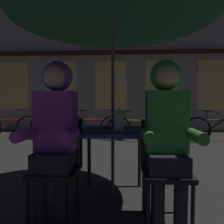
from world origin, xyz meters
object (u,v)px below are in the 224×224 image
at_px(chair_right, 165,164).
at_px(bicycle_furthest, 217,128).
at_px(cafe_table, 113,139).
at_px(bicycle_fourth, 138,128).
at_px(patio_umbrella, 113,3).
at_px(person_left_hooded, 55,124).
at_px(bicycle_nearest, 9,127).
at_px(bicycle_fifth, 177,128).
at_px(bicycle_third, 93,127).
at_px(bicycle_second, 56,127).
at_px(lantern, 119,119).
at_px(person_right_hooded, 167,124).
at_px(chair_left, 58,162).
at_px(book, 114,127).

height_order(chair_right, bicycle_furthest, chair_right).
height_order(cafe_table, chair_right, chair_right).
bearing_deg(bicycle_furthest, bicycle_fourth, -175.15).
bearing_deg(bicycle_fourth, patio_umbrella, -98.27).
height_order(person_left_hooded, bicycle_nearest, person_left_hooded).
relative_size(cafe_table, bicycle_fifth, 0.44).
bearing_deg(bicycle_third, chair_right, -72.43).
relative_size(person_left_hooded, bicycle_third, 0.85).
xyz_separation_m(bicycle_nearest, bicycle_second, (1.33, -0.05, 0.00)).
relative_size(bicycle_second, bicycle_fourth, 1.00).
relative_size(lantern, bicycle_second, 0.14).
height_order(person_right_hooded, bicycle_furthest, person_right_hooded).
relative_size(chair_left, bicycle_nearest, 0.53).
bearing_deg(person_right_hooded, bicycle_third, 107.33).
bearing_deg(chair_left, bicycle_third, 93.77).
xyz_separation_m(lantern, chair_right, (0.41, -0.30, -0.37)).
height_order(lantern, person_left_hooded, person_left_hooded).
height_order(person_left_hooded, person_right_hooded, same).
bearing_deg(chair_left, bicycle_fourth, 75.23).
bearing_deg(bicycle_second, chair_right, -58.82).
bearing_deg(chair_right, bicycle_fourth, 90.15).
height_order(patio_umbrella, chair_left, patio_umbrella).
height_order(bicycle_nearest, bicycle_fourth, same).
height_order(patio_umbrella, bicycle_second, patio_umbrella).
distance_m(bicycle_nearest, bicycle_second, 1.33).
relative_size(bicycle_fourth, bicycle_furthest, 0.98).
relative_size(cafe_table, person_right_hooded, 0.53).
bearing_deg(lantern, chair_left, -151.51).
bearing_deg(bicycle_third, bicycle_nearest, -176.25).
distance_m(bicycle_nearest, bicycle_fourth, 3.52).
xyz_separation_m(person_left_hooded, book, (0.49, 0.57, -0.09)).
relative_size(person_left_hooded, book, 7.00).
xyz_separation_m(bicycle_fourth, book, (-0.46, -3.10, 0.41)).
xyz_separation_m(lantern, person_left_hooded, (-0.55, -0.35, -0.01)).
xyz_separation_m(chair_left, person_left_hooded, (-0.00, -0.06, 0.36)).
xyz_separation_m(person_left_hooded, bicycle_second, (-1.23, 3.68, -0.50)).
xyz_separation_m(person_right_hooded, bicycle_fifth, (1.00, 3.67, -0.50)).
xyz_separation_m(person_left_hooded, bicycle_furthest, (3.06, 3.84, -0.50)).
height_order(chair_left, person_left_hooded, person_left_hooded).
distance_m(person_left_hooded, book, 0.76).
distance_m(patio_umbrella, bicycle_fifth, 3.95).
distance_m(person_right_hooded, bicycle_furthest, 4.41).
relative_size(chair_left, bicycle_second, 0.53).
distance_m(cafe_table, bicycle_third, 3.55).
relative_size(patio_umbrella, bicycle_third, 1.41).
bearing_deg(bicycle_fourth, bicycle_fifth, 0.33).
relative_size(bicycle_fourth, book, 8.22).
height_order(person_left_hooded, bicycle_furthest, person_left_hooded).
bearing_deg(bicycle_third, chair_left, -86.23).
relative_size(cafe_table, chair_left, 0.85).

